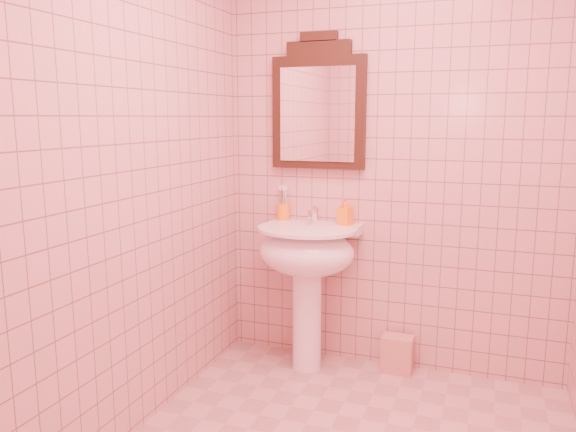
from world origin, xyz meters
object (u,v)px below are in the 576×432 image
at_px(pedestal_sink, 307,261).
at_px(soap_dispenser, 345,212).
at_px(mirror, 318,107).
at_px(towel, 397,354).
at_px(toothbrush_cup, 283,211).

bearing_deg(pedestal_sink, soap_dispenser, 38.66).
xyz_separation_m(mirror, soap_dispenser, (0.19, -0.05, -0.61)).
bearing_deg(towel, soap_dispenser, 177.90).
xyz_separation_m(pedestal_sink, mirror, (0.00, 0.20, 0.89)).
bearing_deg(mirror, pedestal_sink, -90.00).
xyz_separation_m(pedestal_sink, towel, (0.52, 0.14, -0.55)).
distance_m(pedestal_sink, mirror, 0.91).
bearing_deg(pedestal_sink, toothbrush_cup, 139.52).
relative_size(mirror, towel, 3.59).
distance_m(pedestal_sink, soap_dispenser, 0.37).
xyz_separation_m(mirror, towel, (0.52, -0.06, -1.44)).
bearing_deg(toothbrush_cup, towel, -3.49).
xyz_separation_m(toothbrush_cup, towel, (0.73, -0.04, -0.81)).
relative_size(pedestal_sink, toothbrush_cup, 4.61).
height_order(mirror, toothbrush_cup, mirror).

